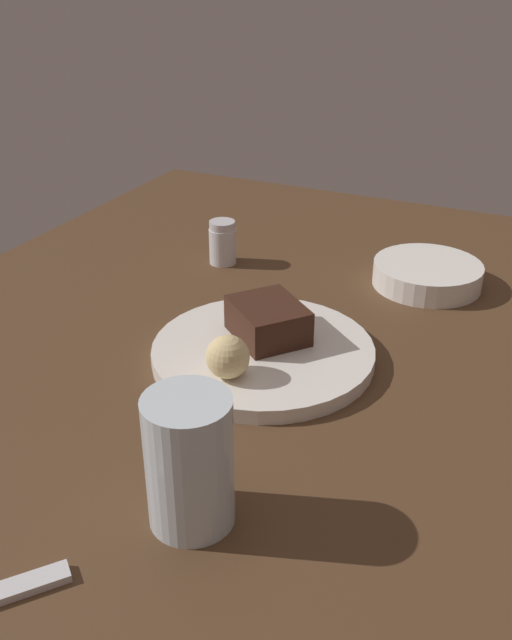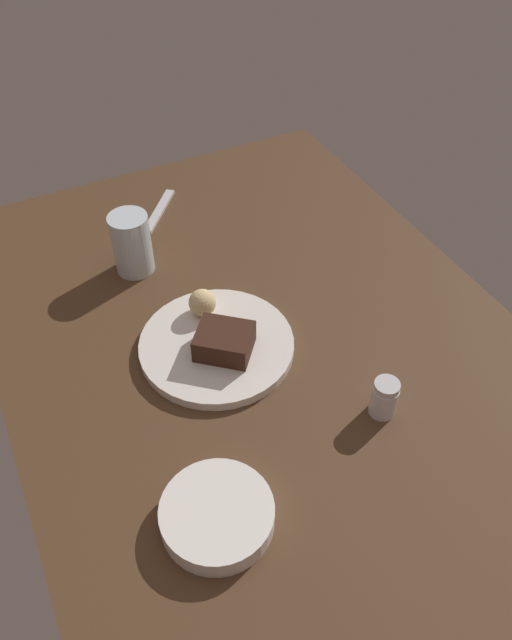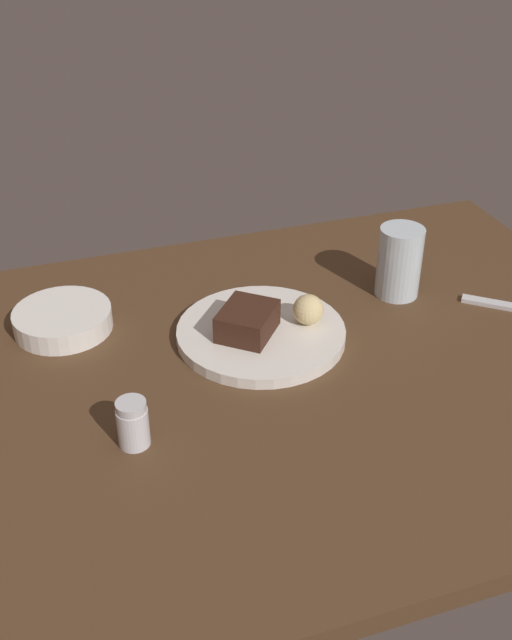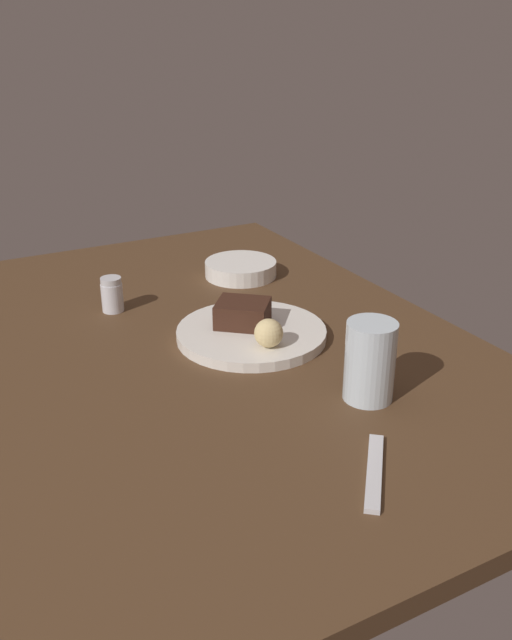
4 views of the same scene
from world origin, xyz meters
TOP-DOWN VIEW (x-y plane):
  - dining_table at (0.00, 0.00)cm, footprint 120.00×84.00cm
  - dessert_plate at (2.30, 7.63)cm, footprint 25.54×25.54cm
  - chocolate_cake_slice at (0.09, 7.17)cm, footprint 11.25×11.44cm
  - bread_roll at (9.57, 6.90)cm, footprint 4.69×4.69cm
  - salt_shaker at (-20.42, -9.51)cm, footprint 4.02×4.02cm
  - water_glass at (27.88, 12.97)cm, footprint 7.20×7.20cm
  - side_bowl at (-25.65, 19.94)cm, footprint 15.01×15.01cm
  - dessert_spoon at (42.90, 2.79)cm, footprint 12.74×10.90cm

SIDE VIEW (x-z plane):
  - dining_table at x=0.00cm, z-range 0.00..3.00cm
  - dessert_spoon at x=42.90cm, z-range 3.00..3.70cm
  - dessert_plate at x=2.30cm, z-range 3.00..4.73cm
  - side_bowl at x=-25.65cm, z-range 3.00..6.28cm
  - salt_shaker at x=-20.42cm, z-range 2.95..9.49cm
  - chocolate_cake_slice at x=0.09cm, z-range 4.73..8.92cm
  - bread_roll at x=9.57cm, z-range 4.73..9.41cm
  - water_glass at x=27.88cm, z-range 3.00..14.81cm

